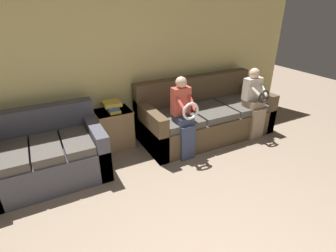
{
  "coord_description": "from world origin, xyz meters",
  "views": [
    {
      "loc": [
        -0.93,
        -0.67,
        2.17
      ],
      "look_at": [
        0.44,
        1.95,
        0.73
      ],
      "focal_mm": 28.0,
      "sensor_mm": 36.0,
      "label": 1
    }
  ],
  "objects_px": {
    "child_left_seated": "(184,115)",
    "book_stack": "(112,106)",
    "child_right_seated": "(255,101)",
    "couch_main": "(204,116)",
    "side_shelf": "(114,129)",
    "couch_side": "(48,155)"
  },
  "relations": [
    {
      "from": "couch_main",
      "to": "child_right_seated",
      "type": "distance_m",
      "value": 0.87
    },
    {
      "from": "couch_side",
      "to": "child_right_seated",
      "type": "distance_m",
      "value": 3.25
    },
    {
      "from": "couch_main",
      "to": "child_right_seated",
      "type": "relative_size",
      "value": 1.93
    },
    {
      "from": "couch_side",
      "to": "child_right_seated",
      "type": "xyz_separation_m",
      "value": [
        3.22,
        -0.38,
        0.33
      ]
    },
    {
      "from": "couch_main",
      "to": "child_right_seated",
      "type": "xyz_separation_m",
      "value": [
        0.69,
        -0.43,
        0.31
      ]
    },
    {
      "from": "couch_side",
      "to": "book_stack",
      "type": "bearing_deg",
      "value": 18.93
    },
    {
      "from": "book_stack",
      "to": "side_shelf",
      "type": "bearing_deg",
      "value": -20.26
    },
    {
      "from": "child_right_seated",
      "to": "book_stack",
      "type": "height_order",
      "value": "child_right_seated"
    },
    {
      "from": "couch_main",
      "to": "child_right_seated",
      "type": "height_order",
      "value": "child_right_seated"
    },
    {
      "from": "child_left_seated",
      "to": "side_shelf",
      "type": "bearing_deg",
      "value": 138.9
    },
    {
      "from": "child_left_seated",
      "to": "book_stack",
      "type": "height_order",
      "value": "child_left_seated"
    },
    {
      "from": "couch_side",
      "to": "book_stack",
      "type": "relative_size",
      "value": 4.25
    },
    {
      "from": "couch_side",
      "to": "child_left_seated",
      "type": "distance_m",
      "value": 1.92
    },
    {
      "from": "couch_main",
      "to": "child_left_seated",
      "type": "height_order",
      "value": "child_left_seated"
    },
    {
      "from": "couch_main",
      "to": "book_stack",
      "type": "height_order",
      "value": "couch_main"
    },
    {
      "from": "couch_main",
      "to": "couch_side",
      "type": "distance_m",
      "value": 2.53
    },
    {
      "from": "couch_side",
      "to": "child_right_seated",
      "type": "bearing_deg",
      "value": -6.8
    },
    {
      "from": "couch_side",
      "to": "side_shelf",
      "type": "bearing_deg",
      "value": 18.77
    },
    {
      "from": "couch_side",
      "to": "child_left_seated",
      "type": "relative_size",
      "value": 1.18
    },
    {
      "from": "child_left_seated",
      "to": "child_right_seated",
      "type": "bearing_deg",
      "value": 0.01
    },
    {
      "from": "child_left_seated",
      "to": "book_stack",
      "type": "distance_m",
      "value": 1.11
    },
    {
      "from": "child_left_seated",
      "to": "side_shelf",
      "type": "xyz_separation_m",
      "value": [
        -0.83,
        0.73,
        -0.35
      ]
    }
  ]
}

